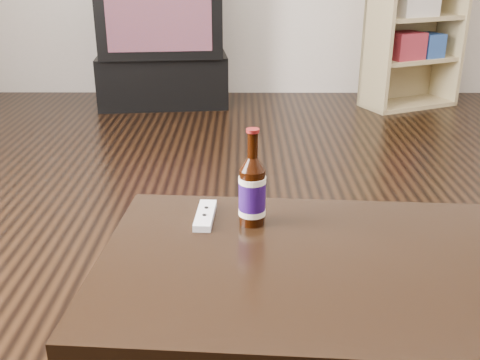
{
  "coord_description": "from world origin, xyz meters",
  "views": [
    {
      "loc": [
        -0.37,
        -1.44,
        1.05
      ],
      "look_at": [
        -0.37,
        -0.18,
        0.54
      ],
      "focal_mm": 42.0,
      "sensor_mm": 36.0,
      "label": 1
    }
  ],
  "objects_px": {
    "tv_stand": "(163,80)",
    "bookshelf": "(414,14)",
    "coffee_table": "(348,282)",
    "tv": "(160,9)",
    "beer_bottle": "(252,191)",
    "remote": "(205,215)"
  },
  "relations": [
    {
      "from": "tv_stand",
      "to": "bookshelf",
      "type": "height_order",
      "value": "bookshelf"
    },
    {
      "from": "remote",
      "to": "tv",
      "type": "bearing_deg",
      "value": 102.97
    },
    {
      "from": "tv_stand",
      "to": "bookshelf",
      "type": "distance_m",
      "value": 1.83
    },
    {
      "from": "tv",
      "to": "coffee_table",
      "type": "xyz_separation_m",
      "value": [
        0.82,
        -2.99,
        -0.32
      ]
    },
    {
      "from": "bookshelf",
      "to": "coffee_table",
      "type": "height_order",
      "value": "bookshelf"
    },
    {
      "from": "beer_bottle",
      "to": "remote",
      "type": "relative_size",
      "value": 1.55
    },
    {
      "from": "tv_stand",
      "to": "beer_bottle",
      "type": "relative_size",
      "value": 3.73
    },
    {
      "from": "tv_stand",
      "to": "beer_bottle",
      "type": "xyz_separation_m",
      "value": [
        0.6,
        -2.8,
        0.32
      ]
    },
    {
      "from": "beer_bottle",
      "to": "tv",
      "type": "bearing_deg",
      "value": 102.15
    },
    {
      "from": "tv_stand",
      "to": "bookshelf",
      "type": "bearing_deg",
      "value": -6.53
    },
    {
      "from": "tv_stand",
      "to": "tv",
      "type": "bearing_deg",
      "value": -90.0
    },
    {
      "from": "bookshelf",
      "to": "beer_bottle",
      "type": "relative_size",
      "value": 5.09
    },
    {
      "from": "tv_stand",
      "to": "bookshelf",
      "type": "xyz_separation_m",
      "value": [
        1.77,
        -0.01,
        0.47
      ]
    },
    {
      "from": "coffee_table",
      "to": "bookshelf",
      "type": "bearing_deg",
      "value": 72.24
    },
    {
      "from": "coffee_table",
      "to": "beer_bottle",
      "type": "height_order",
      "value": "beer_bottle"
    },
    {
      "from": "tv",
      "to": "bookshelf",
      "type": "bearing_deg",
      "value": -6.49
    },
    {
      "from": "bookshelf",
      "to": "coffee_table",
      "type": "distance_m",
      "value": 3.14
    },
    {
      "from": "tv_stand",
      "to": "bookshelf",
      "type": "relative_size",
      "value": 0.73
    },
    {
      "from": "tv_stand",
      "to": "coffee_table",
      "type": "xyz_separation_m",
      "value": [
        0.82,
        -2.99,
        0.18
      ]
    },
    {
      "from": "bookshelf",
      "to": "beer_bottle",
      "type": "xyz_separation_m",
      "value": [
        -1.17,
        -2.8,
        -0.14
      ]
    },
    {
      "from": "tv_stand",
      "to": "coffee_table",
      "type": "bearing_deg",
      "value": -81.01
    },
    {
      "from": "coffee_table",
      "to": "tv",
      "type": "bearing_deg",
      "value": 105.31
    }
  ]
}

